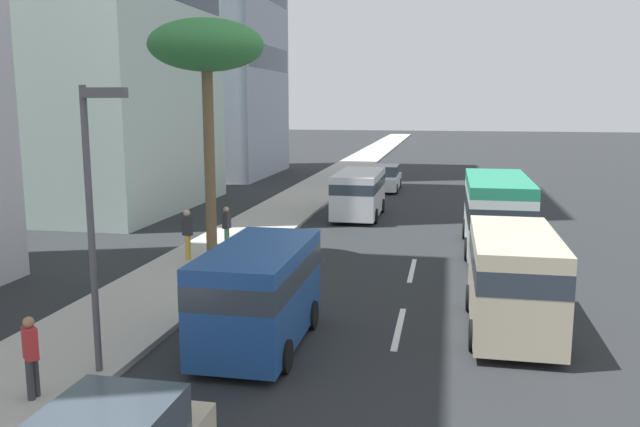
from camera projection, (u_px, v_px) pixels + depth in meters
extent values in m
plane|color=#26282B|center=(426.00, 211.00, 34.50)|extent=(198.00, 198.00, 0.00)
cube|color=#B2ADA3|center=(291.00, 206.00, 35.89)|extent=(162.00, 3.56, 0.15)
cube|color=silver|center=(399.00, 328.00, 16.66)|extent=(3.20, 0.16, 0.01)
cube|color=silver|center=(412.00, 270.00, 22.40)|extent=(3.20, 0.16, 0.01)
cube|color=silver|center=(359.00, 193.00, 32.54)|extent=(5.36, 2.08, 2.08)
cube|color=#2D3842|center=(359.00, 184.00, 32.46)|extent=(5.37, 2.09, 0.50)
cylinder|color=black|center=(375.00, 216.00, 30.95)|extent=(0.72, 0.24, 0.72)
cylinder|color=black|center=(334.00, 215.00, 31.32)|extent=(0.72, 0.24, 0.72)
cylinder|color=black|center=(382.00, 206.00, 34.05)|extent=(0.72, 0.24, 0.72)
cylinder|color=black|center=(344.00, 205.00, 34.43)|extent=(0.72, 0.24, 0.72)
cube|color=beige|center=(513.00, 279.00, 16.25)|extent=(4.99, 2.01, 2.31)
cube|color=#2D3842|center=(514.00, 259.00, 16.16)|extent=(5.00, 2.02, 0.55)
cylinder|color=black|center=(470.00, 298.00, 18.05)|extent=(0.72, 0.24, 0.72)
cylinder|color=black|center=(543.00, 302.00, 17.68)|extent=(0.72, 0.24, 0.72)
cylinder|color=black|center=(474.00, 335.00, 15.15)|extent=(0.72, 0.24, 0.72)
cylinder|color=black|center=(561.00, 341.00, 14.79)|extent=(0.72, 0.24, 0.72)
cube|color=silver|center=(496.00, 216.00, 25.28)|extent=(6.71, 2.28, 2.19)
cube|color=#268C66|center=(498.00, 183.00, 25.06)|extent=(6.71, 2.28, 0.42)
cube|color=#28333D|center=(497.00, 206.00, 25.21)|extent=(6.72, 2.29, 0.73)
cylinder|color=black|center=(466.00, 229.00, 27.53)|extent=(0.84, 0.26, 0.84)
cylinder|color=black|center=(519.00, 231.00, 27.11)|extent=(0.84, 0.26, 0.84)
cylinder|color=black|center=(468.00, 249.00, 23.76)|extent=(0.84, 0.26, 0.84)
cylinder|color=black|center=(530.00, 252.00, 23.35)|extent=(0.84, 0.26, 0.84)
cube|color=#1E478C|center=(259.00, 293.00, 15.28)|extent=(4.66, 2.00, 2.20)
cube|color=#2D3842|center=(259.00, 273.00, 15.19)|extent=(4.67, 2.01, 0.53)
cylinder|color=black|center=(284.00, 356.00, 13.90)|extent=(0.72, 0.24, 0.72)
cylinder|color=black|center=(200.00, 350.00, 14.26)|extent=(0.72, 0.24, 0.72)
cylinder|color=black|center=(311.00, 315.00, 16.60)|extent=(0.72, 0.24, 0.72)
cylinder|color=black|center=(240.00, 310.00, 16.97)|extent=(0.72, 0.24, 0.72)
cube|color=white|center=(384.00, 182.00, 42.59)|extent=(4.65, 1.90, 0.79)
cube|color=#38424C|center=(385.00, 170.00, 42.69)|extent=(2.55, 1.75, 0.65)
cylinder|color=black|center=(396.00, 189.00, 41.07)|extent=(0.64, 0.22, 0.64)
cylinder|color=black|center=(368.00, 188.00, 41.41)|extent=(0.64, 0.22, 0.64)
cylinder|color=black|center=(399.00, 183.00, 43.86)|extent=(0.64, 0.22, 0.64)
cylinder|color=black|center=(373.00, 182.00, 44.19)|extent=(0.64, 0.22, 0.64)
cylinder|color=gold|center=(187.00, 248.00, 23.18)|extent=(0.14, 0.14, 0.88)
cylinder|color=gold|center=(189.00, 247.00, 23.33)|extent=(0.14, 0.14, 0.88)
cube|color=#333338|center=(187.00, 226.00, 23.12)|extent=(0.34, 0.38, 0.69)
sphere|color=beige|center=(187.00, 213.00, 23.05)|extent=(0.24, 0.24, 0.24)
cylinder|color=#4C8C66|center=(226.00, 239.00, 24.91)|extent=(0.14, 0.14, 0.79)
cylinder|color=#4C8C66|center=(228.00, 238.00, 25.07)|extent=(0.14, 0.14, 0.79)
cube|color=#333338|center=(226.00, 220.00, 24.87)|extent=(0.36, 0.28, 0.62)
sphere|color=tan|center=(226.00, 209.00, 24.80)|extent=(0.21, 0.21, 0.21)
cylinder|color=#333338|center=(30.00, 380.00, 12.28)|extent=(0.14, 0.14, 0.78)
cylinder|color=#333338|center=(35.00, 377.00, 12.43)|extent=(0.14, 0.14, 0.78)
cube|color=red|center=(30.00, 343.00, 12.23)|extent=(0.37, 0.39, 0.62)
sphere|color=#9E7251|center=(28.00, 322.00, 12.17)|extent=(0.21, 0.21, 0.21)
cylinder|color=brown|center=(210.00, 164.00, 22.71)|extent=(0.38, 0.38, 6.85)
ellipsoid|color=#388442|center=(206.00, 45.00, 22.03)|extent=(3.91, 3.91, 1.76)
cylinder|color=#4C4C51|center=(91.00, 233.00, 13.19)|extent=(0.14, 0.14, 5.87)
cube|color=#4C4C51|center=(104.00, 93.00, 12.63)|extent=(0.24, 0.90, 0.20)
cube|color=#2D3847|center=(269.00, 58.00, 49.74)|extent=(10.83, 0.08, 1.79)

